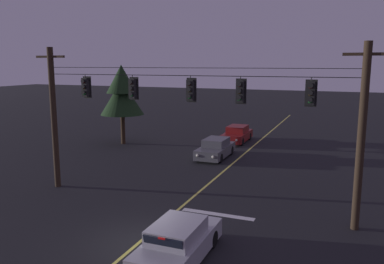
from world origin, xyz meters
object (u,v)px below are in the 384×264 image
at_px(traffic_light_leftmost, 85,87).
at_px(car_oncoming_trailing, 237,134).
at_px(traffic_light_right_inner, 240,91).
at_px(car_waiting_near_lane, 178,242).
at_px(car_oncoming_lead, 216,149).
at_px(tree_verge_near, 122,92).
at_px(traffic_light_rightmost, 311,93).
at_px(traffic_light_centre, 190,90).
at_px(traffic_light_left_inner, 132,89).

height_order(traffic_light_leftmost, car_oncoming_trailing, traffic_light_leftmost).
bearing_deg(traffic_light_right_inner, car_waiting_near_lane, -98.31).
height_order(car_waiting_near_lane, car_oncoming_lead, same).
height_order(car_waiting_near_lane, tree_verge_near, tree_verge_near).
height_order(traffic_light_leftmost, tree_verge_near, tree_verge_near).
distance_m(traffic_light_leftmost, traffic_light_right_inner, 8.15).
height_order(car_oncoming_lead, tree_verge_near, tree_verge_near).
bearing_deg(car_oncoming_trailing, traffic_light_right_inner, -74.49).
relative_size(traffic_light_rightmost, car_oncoming_lead, 0.28).
height_order(traffic_light_right_inner, car_oncoming_trailing, traffic_light_right_inner).
distance_m(traffic_light_right_inner, tree_verge_near, 17.60).
height_order(traffic_light_centre, car_oncoming_trailing, traffic_light_centre).
bearing_deg(car_waiting_near_lane, car_oncoming_trailing, 99.96).
bearing_deg(traffic_light_rightmost, traffic_light_leftmost, 180.00).
bearing_deg(traffic_light_centre, car_oncoming_trailing, 97.46).
bearing_deg(tree_verge_near, car_oncoming_trailing, 26.82).
height_order(traffic_light_leftmost, car_waiting_near_lane, traffic_light_leftmost).
relative_size(traffic_light_right_inner, car_oncoming_trailing, 0.28).
relative_size(traffic_light_leftmost, car_waiting_near_lane, 0.28).
bearing_deg(car_waiting_near_lane, traffic_light_rightmost, 53.91).
distance_m(traffic_light_left_inner, tree_verge_near, 14.02).
xyz_separation_m(traffic_light_right_inner, car_oncoming_trailing, (-4.44, 16.00, -4.89)).
distance_m(traffic_light_leftmost, traffic_light_centre, 5.80).
xyz_separation_m(traffic_light_rightmost, tree_verge_near, (-16.18, 11.56, -1.17)).
distance_m(traffic_light_leftmost, traffic_light_left_inner, 2.77).
bearing_deg(traffic_light_left_inner, traffic_light_centre, 0.00).
height_order(traffic_light_centre, traffic_light_right_inner, same).
relative_size(traffic_light_centre, tree_verge_near, 0.18).
relative_size(traffic_light_left_inner, car_oncoming_trailing, 0.28).
xyz_separation_m(traffic_light_right_inner, traffic_light_rightmost, (2.96, 0.00, 0.00)).
xyz_separation_m(traffic_light_rightmost, car_waiting_near_lane, (-3.70, -5.07, -4.89)).
bearing_deg(traffic_light_leftmost, car_oncoming_trailing, 76.96).
xyz_separation_m(traffic_light_left_inner, car_oncoming_trailing, (0.93, 16.00, -4.89)).
distance_m(traffic_light_left_inner, traffic_light_right_inner, 5.38).
bearing_deg(car_waiting_near_lane, traffic_light_right_inner, 81.69).
relative_size(traffic_light_centre, car_oncoming_lead, 0.28).
bearing_deg(traffic_light_left_inner, car_oncoming_lead, 83.91).
distance_m(car_oncoming_lead, tree_verge_near, 9.80).
height_order(traffic_light_right_inner, tree_verge_near, tree_verge_near).
distance_m(traffic_light_centre, traffic_light_right_inner, 2.35).
bearing_deg(car_oncoming_trailing, traffic_light_rightmost, -65.19).
bearing_deg(traffic_light_leftmost, tree_verge_near, 113.69).
bearing_deg(car_waiting_near_lane, traffic_light_leftmost, 145.60).
relative_size(traffic_light_left_inner, traffic_light_rightmost, 1.00).
relative_size(traffic_light_left_inner, car_oncoming_lead, 0.28).
xyz_separation_m(traffic_light_leftmost, car_oncoming_trailing, (3.70, 16.00, -4.89)).
distance_m(traffic_light_rightmost, car_oncoming_trailing, 18.29).
xyz_separation_m(traffic_light_centre, traffic_light_right_inner, (2.35, 0.00, 0.00)).
bearing_deg(car_oncoming_lead, traffic_light_rightmost, -53.25).
relative_size(traffic_light_right_inner, car_waiting_near_lane, 0.28).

